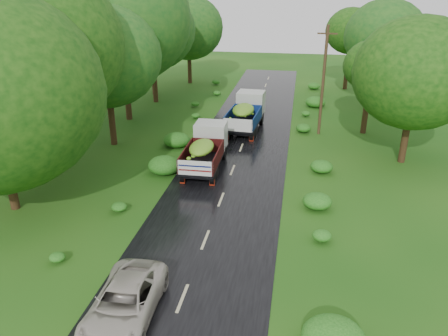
% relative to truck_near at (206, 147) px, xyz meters
% --- Properties ---
extents(ground, '(120.00, 120.00, 0.00)m').
position_rel_truck_near_xyz_m(ground, '(1.69, -12.14, -1.35)').
color(ground, '#12470F').
rests_on(ground, ground).
extents(road, '(6.50, 80.00, 0.02)m').
position_rel_truck_near_xyz_m(road, '(1.69, -7.14, -1.34)').
color(road, black).
rests_on(road, ground).
extents(road_lines, '(0.12, 69.60, 0.00)m').
position_rel_truck_near_xyz_m(road_lines, '(1.69, -6.14, -1.33)').
color(road_lines, '#BFB78C').
rests_on(road_lines, road).
extents(truck_near, '(2.10, 5.72, 2.39)m').
position_rel_truck_near_xyz_m(truck_near, '(0.00, 0.00, 0.00)').
color(truck_near, black).
rests_on(truck_near, ground).
extents(truck_far, '(2.54, 6.24, 2.57)m').
position_rel_truck_near_xyz_m(truck_far, '(1.51, 8.02, 0.10)').
color(truck_far, black).
rests_on(truck_far, ground).
extents(car, '(2.27, 4.63, 1.27)m').
position_rel_truck_near_xyz_m(car, '(0.01, -13.44, -0.70)').
color(car, beige).
rests_on(car, road).
extents(utility_pole, '(1.40, 0.23, 7.97)m').
position_rel_truck_near_xyz_m(utility_pole, '(7.09, 7.88, 2.75)').
color(utility_pole, '#382616').
rests_on(utility_pole, ground).
extents(trees_left, '(6.78, 34.79, 10.11)m').
position_rel_truck_near_xyz_m(trees_left, '(-8.44, 6.93, 5.44)').
color(trees_left, black).
rests_on(trees_left, ground).
extents(trees_right, '(5.61, 24.06, 8.03)m').
position_rel_truck_near_xyz_m(trees_right, '(11.62, 12.15, 4.45)').
color(trees_right, black).
rests_on(trees_right, ground).
extents(shrubs, '(11.90, 44.00, 0.70)m').
position_rel_truck_near_xyz_m(shrubs, '(1.69, 1.86, -1.00)').
color(shrubs, '#165714').
rests_on(shrubs, ground).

